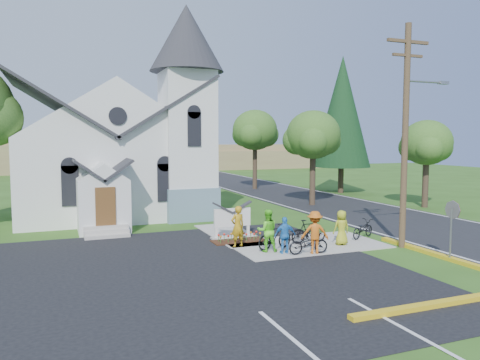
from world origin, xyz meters
name	(u,v)px	position (x,y,z in m)	size (l,w,h in m)	color
ground	(283,250)	(0.00, 0.00, 0.00)	(120.00, 120.00, 0.00)	#2F5518
parking_lot	(130,280)	(-7.00, -2.00, 0.01)	(20.00, 16.00, 0.02)	black
road	(309,199)	(10.00, 15.00, 0.01)	(8.00, 90.00, 0.02)	black
sidewalk	(307,244)	(1.50, 0.50, 0.03)	(7.00, 4.00, 0.05)	#A39D93
church	(119,134)	(-5.48, 12.48, 5.25)	(12.35, 12.00, 13.00)	silver
church_sign	(232,218)	(-1.20, 3.20, 1.03)	(2.20, 0.40, 1.70)	#A39D93
flower_bed	(239,241)	(-1.20, 2.30, 0.04)	(2.60, 1.10, 0.07)	#341D0E
utility_pole	(406,128)	(5.36, -1.50, 5.40)	(3.45, 0.28, 10.00)	#4A3525
stop_sign	(452,218)	(5.43, -4.20, 1.78)	(0.11, 0.76, 2.48)	gray
tree_road_near	(313,135)	(8.50, 12.00, 5.21)	(4.00, 4.00, 7.05)	#3B2A20
tree_road_mid	(255,130)	(9.00, 24.00, 5.78)	(4.40, 4.40, 7.80)	#3B2A20
tree_road_far	(427,143)	(15.50, 8.00, 4.63)	(3.60, 3.60, 6.30)	#3B2A20
conifer	(342,112)	(15.00, 18.00, 7.39)	(5.20, 5.20, 12.40)	#3B2A20
distant_hills	(141,157)	(3.36, 56.33, 2.17)	(61.00, 10.00, 5.60)	#8B714D
cyclist_0	(238,226)	(-1.70, 1.18, 0.98)	(0.68, 0.45, 1.86)	#B98A15
bike_0	(308,243)	(0.60, -1.20, 0.51)	(0.61, 1.75, 0.92)	black
cyclist_1	(267,231)	(-0.83, -0.15, 0.97)	(0.90, 0.70, 1.84)	#61E12A
bike_1	(275,237)	(-0.36, 0.08, 0.62)	(0.53, 1.88, 1.13)	black
cyclist_2	(285,235)	(-0.28, -0.74, 0.84)	(0.92, 0.38, 1.58)	#2A84D6
bike_2	(301,233)	(1.56, 1.21, 0.45)	(0.53, 1.51, 0.79)	black
cyclist_3	(315,232)	(0.91, -1.19, 0.96)	(1.18, 0.68, 1.82)	#CA6016
bike_3	(309,231)	(1.67, 0.64, 0.61)	(0.53, 1.87, 1.12)	black
cyclist_4	(341,228)	(2.90, -0.23, 0.85)	(0.79, 0.51, 1.61)	#AAB221
bike_4	(363,229)	(4.70, 0.63, 0.51)	(0.61, 1.75, 0.92)	black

